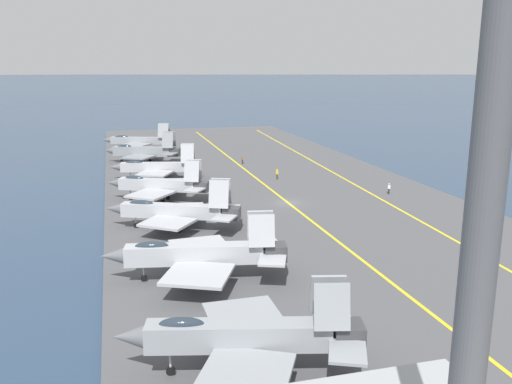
{
  "coord_description": "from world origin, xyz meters",
  "views": [
    {
      "loc": [
        -72.6,
        24.21,
        20.19
      ],
      "look_at": [
        -2.42,
        5.47,
        2.9
      ],
      "focal_mm": 38.0,
      "sensor_mm": 36.0,
      "label": 1
    }
  ],
  "objects_px": {
    "parked_jet_nearest": "(244,336)",
    "crew_white_vest": "(389,188)",
    "parked_jet_seventh": "(140,140)",
    "crew_yellow_vest": "(277,174)",
    "parked_jet_sixth": "(144,151)",
    "crew_brown_vest": "(242,159)",
    "parked_jet_fifth": "(158,167)",
    "parked_jet_third": "(175,211)",
    "parked_jet_fourth": "(160,185)",
    "parked_jet_second": "(198,254)"
  },
  "relations": [
    {
      "from": "parked_jet_nearest",
      "to": "crew_white_vest",
      "type": "height_order",
      "value": "parked_jet_nearest"
    },
    {
      "from": "parked_jet_seventh",
      "to": "crew_yellow_vest",
      "type": "bearing_deg",
      "value": -150.58
    },
    {
      "from": "parked_jet_sixth",
      "to": "crew_brown_vest",
      "type": "xyz_separation_m",
      "value": [
        -6.13,
        -19.17,
        -1.46
      ]
    },
    {
      "from": "parked_jet_seventh",
      "to": "crew_white_vest",
      "type": "distance_m",
      "value": 63.38
    },
    {
      "from": "crew_white_vest",
      "to": "crew_brown_vest",
      "type": "bearing_deg",
      "value": 27.1
    },
    {
      "from": "parked_jet_fifth",
      "to": "crew_brown_vest",
      "type": "xyz_separation_m",
      "value": [
        10.72,
        -17.76,
        -1.26
      ]
    },
    {
      "from": "parked_jet_seventh",
      "to": "parked_jet_nearest",
      "type": "bearing_deg",
      "value": -179.27
    },
    {
      "from": "parked_jet_nearest",
      "to": "parked_jet_sixth",
      "type": "relative_size",
      "value": 1.02
    },
    {
      "from": "parked_jet_nearest",
      "to": "parked_jet_third",
      "type": "height_order",
      "value": "parked_jet_nearest"
    },
    {
      "from": "parked_jet_fifth",
      "to": "crew_white_vest",
      "type": "relative_size",
      "value": 9.5
    },
    {
      "from": "parked_jet_seventh",
      "to": "crew_yellow_vest",
      "type": "xyz_separation_m",
      "value": [
        -37.81,
        -21.32,
        -1.5
      ]
    },
    {
      "from": "parked_jet_fourth",
      "to": "crew_yellow_vest",
      "type": "relative_size",
      "value": 8.56
    },
    {
      "from": "parked_jet_nearest",
      "to": "parked_jet_sixth",
      "type": "distance_m",
      "value": 80.19
    },
    {
      "from": "crew_brown_vest",
      "to": "crew_yellow_vest",
      "type": "relative_size",
      "value": 0.95
    },
    {
      "from": "crew_brown_vest",
      "to": "parked_jet_sixth",
      "type": "bearing_deg",
      "value": 72.28
    },
    {
      "from": "parked_jet_second",
      "to": "crew_brown_vest",
      "type": "bearing_deg",
      "value": -17.43
    },
    {
      "from": "parked_jet_third",
      "to": "parked_jet_nearest",
      "type": "bearing_deg",
      "value": -179.04
    },
    {
      "from": "crew_brown_vest",
      "to": "crew_white_vest",
      "type": "height_order",
      "value": "crew_brown_vest"
    },
    {
      "from": "parked_jet_seventh",
      "to": "crew_yellow_vest",
      "type": "distance_m",
      "value": 43.43
    },
    {
      "from": "parked_jet_third",
      "to": "parked_jet_fourth",
      "type": "distance_m",
      "value": 14.61
    },
    {
      "from": "parked_jet_second",
      "to": "parked_jet_fourth",
      "type": "relative_size",
      "value": 1.11
    },
    {
      "from": "crew_brown_vest",
      "to": "parked_jet_third",
      "type": "bearing_deg",
      "value": 156.04
    },
    {
      "from": "parked_jet_third",
      "to": "parked_jet_sixth",
      "type": "distance_m",
      "value": 47.21
    },
    {
      "from": "parked_jet_sixth",
      "to": "crew_yellow_vest",
      "type": "height_order",
      "value": "parked_jet_sixth"
    },
    {
      "from": "parked_jet_third",
      "to": "parked_jet_sixth",
      "type": "bearing_deg",
      "value": 1.11
    },
    {
      "from": "parked_jet_third",
      "to": "parked_jet_sixth",
      "type": "height_order",
      "value": "parked_jet_sixth"
    },
    {
      "from": "crew_yellow_vest",
      "to": "parked_jet_sixth",
      "type": "bearing_deg",
      "value": 44.25
    },
    {
      "from": "parked_jet_nearest",
      "to": "crew_white_vest",
      "type": "xyz_separation_m",
      "value": [
        42.93,
        -33.63,
        -1.82
      ]
    },
    {
      "from": "parked_jet_third",
      "to": "parked_jet_fifth",
      "type": "relative_size",
      "value": 1.04
    },
    {
      "from": "parked_jet_fourth",
      "to": "crew_white_vest",
      "type": "bearing_deg",
      "value": -97.6
    },
    {
      "from": "parked_jet_sixth",
      "to": "parked_jet_seventh",
      "type": "relative_size",
      "value": 0.93
    },
    {
      "from": "parked_jet_second",
      "to": "crew_yellow_vest",
      "type": "xyz_separation_m",
      "value": [
        41.52,
        -20.44,
        -1.55
      ]
    },
    {
      "from": "parked_jet_nearest",
      "to": "crew_white_vest",
      "type": "bearing_deg",
      "value": -38.07
    },
    {
      "from": "parked_jet_sixth",
      "to": "crew_brown_vest",
      "type": "bearing_deg",
      "value": -107.72
    },
    {
      "from": "parked_jet_nearest",
      "to": "parked_jet_fourth",
      "type": "xyz_separation_m",
      "value": [
        47.56,
        1.13,
        -0.3
      ]
    },
    {
      "from": "parked_jet_sixth",
      "to": "crew_white_vest",
      "type": "xyz_separation_m",
      "value": [
        -37.24,
        -35.09,
        -1.48
      ]
    },
    {
      "from": "parked_jet_fifth",
      "to": "parked_jet_nearest",
      "type": "bearing_deg",
      "value": -179.95
    },
    {
      "from": "parked_jet_sixth",
      "to": "parked_jet_seventh",
      "type": "bearing_deg",
      "value": -0.87
    },
    {
      "from": "parked_jet_fourth",
      "to": "crew_white_vest",
      "type": "distance_m",
      "value": 35.1
    },
    {
      "from": "parked_jet_nearest",
      "to": "crew_yellow_vest",
      "type": "bearing_deg",
      "value": -19.09
    },
    {
      "from": "parked_jet_fourth",
      "to": "crew_brown_vest",
      "type": "xyz_separation_m",
      "value": [
        26.48,
        -18.84,
        -1.51
      ]
    },
    {
      "from": "parked_jet_sixth",
      "to": "crew_brown_vest",
      "type": "height_order",
      "value": "parked_jet_sixth"
    },
    {
      "from": "parked_jet_fourth",
      "to": "crew_yellow_vest",
      "type": "xyz_separation_m",
      "value": [
        10.48,
        -21.22,
        -1.46
      ]
    },
    {
      "from": "parked_jet_third",
      "to": "crew_yellow_vest",
      "type": "height_order",
      "value": "parked_jet_third"
    },
    {
      "from": "parked_jet_fourth",
      "to": "parked_jet_fifth",
      "type": "bearing_deg",
      "value": -3.91
    },
    {
      "from": "parked_jet_fifth",
      "to": "crew_brown_vest",
      "type": "bearing_deg",
      "value": -58.89
    },
    {
      "from": "parked_jet_nearest",
      "to": "crew_yellow_vest",
      "type": "xyz_separation_m",
      "value": [
        58.04,
        -20.09,
        -1.75
      ]
    },
    {
      "from": "crew_brown_vest",
      "to": "crew_yellow_vest",
      "type": "height_order",
      "value": "crew_yellow_vest"
    },
    {
      "from": "parked_jet_third",
      "to": "parked_jet_fourth",
      "type": "height_order",
      "value": "parked_jet_third"
    },
    {
      "from": "parked_jet_nearest",
      "to": "parked_jet_third",
      "type": "bearing_deg",
      "value": 0.96
    }
  ]
}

